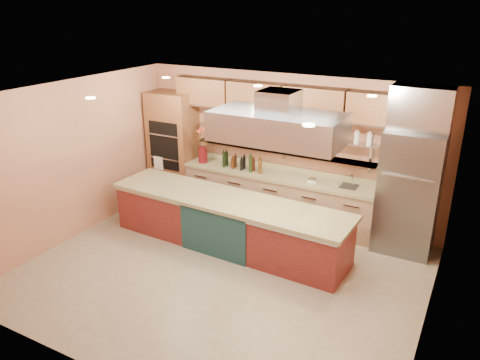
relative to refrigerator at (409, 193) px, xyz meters
The scene contains 21 objects.
floor 3.35m from the refrigerator, 137.68° to the right, with size 6.00×5.00×0.02m, color gray.
ceiling 3.63m from the refrigerator, 137.68° to the right, with size 6.00×5.00×0.02m, color black.
wall_back 2.40m from the refrigerator, behind, with size 6.00×0.04×2.80m, color tan.
wall_front 5.21m from the refrigerator, 116.86° to the right, with size 6.00×0.04×2.80m, color tan.
wall_left 5.77m from the refrigerator, 158.20° to the right, with size 0.04×5.00×2.80m, color tan.
wall_right 2.26m from the refrigerator, 73.10° to the right, with size 0.04×5.00×2.80m, color tan.
oven_stack 4.80m from the refrigerator, behind, with size 0.95×0.64×2.30m, color brown.
refrigerator is the anchor object (origin of this frame).
back_counter 2.47m from the refrigerator, behind, with size 3.84×0.64×0.93m, color #9D7C5E.
wall_shelf_lower 2.43m from the refrigerator, behind, with size 3.60×0.26×0.03m, color #B1B5B9.
wall_shelf_upper 2.50m from the refrigerator, behind, with size 3.60×0.26×0.03m, color #B1B5B9.
upper_cabinets 2.69m from the refrigerator, behind, with size 4.60×0.36×0.55m, color brown.
range_hood 2.54m from the refrigerator, 144.19° to the right, with size 2.00×1.00×0.45m, color #B1B5B9.
ceiling_downlights 3.50m from the refrigerator, 140.46° to the right, with size 4.00×2.80×0.02m, color #FFE5A5.
island 3.08m from the refrigerator, 154.24° to the right, with size 4.26×0.93×0.89m, color maroon.
flower_vase 4.05m from the refrigerator, behind, with size 0.18×0.18×0.33m, color #5C0D14.
oil_bottle_cluster 3.12m from the refrigerator, behind, with size 0.92×0.26×0.30m, color black.
kitchen_scale 1.68m from the refrigerator, behind, with size 0.15×0.12×0.09m, color silver.
bar_faucet 0.98m from the refrigerator, behind, with size 0.03×0.03×0.25m, color white.
copper_kettle 3.29m from the refrigerator, behind, with size 0.19×0.19×0.15m, color #B45C29.
green_canister 2.88m from the refrigerator, behind, with size 0.14×0.14×0.17m, color #0E4521.
Camera 1 is at (3.29, -5.49, 4.02)m, focal length 35.00 mm.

